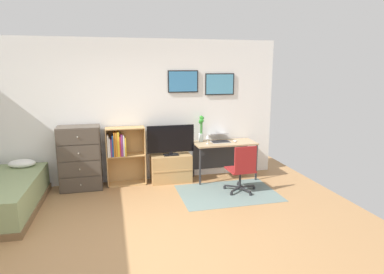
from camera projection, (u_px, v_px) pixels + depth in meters
The scene contains 13 objects.
ground_plane at pixel (133, 242), 4.26m from camera, with size 7.20×7.20×0.00m, color #A87A4C.
wall_back_with_posters at pixel (122, 112), 6.30m from camera, with size 6.12×0.09×2.70m.
area_rug at pixel (228, 193), 5.91m from camera, with size 1.70×1.20×0.01m, color slate.
dresser at pixel (80, 158), 6.01m from camera, with size 0.73×0.46×1.16m.
bookshelf at pixel (122, 151), 6.24m from camera, with size 0.71×0.30×1.09m.
tv_stand at pixel (171, 168), 6.48m from camera, with size 0.77×0.41×0.53m.
television at pixel (171, 140), 6.34m from camera, with size 0.90×0.16×0.58m.
desk at pixel (223, 148), 6.66m from camera, with size 1.20×0.56×0.74m.
office_chair at pixel (242, 168), 5.85m from camera, with size 0.56×0.58×0.86m.
laptop at pixel (219, 138), 6.62m from camera, with size 0.37×0.40×0.16m.
computer_mouse at pixel (235, 141), 6.58m from camera, with size 0.06×0.10×0.03m, color silver.
bamboo_vase at pixel (201, 128), 6.56m from camera, with size 0.11×0.10×0.51m.
wine_glass at pixel (208, 137), 6.39m from camera, with size 0.07×0.07×0.18m.
Camera 1 is at (-0.20, -3.97, 2.19)m, focal length 31.36 mm.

